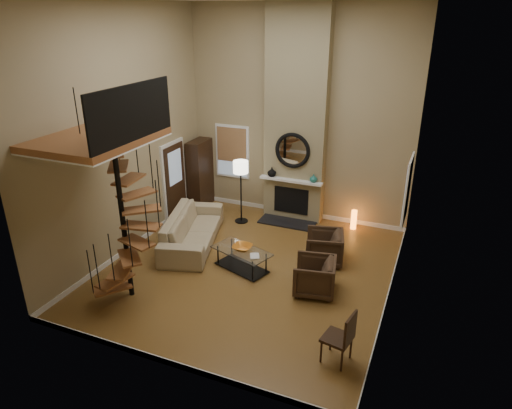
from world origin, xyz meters
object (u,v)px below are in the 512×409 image
at_px(floor_lamp, 241,172).
at_px(armchair_near, 328,248).
at_px(hutch, 200,174).
at_px(side_chair, 342,336).
at_px(accent_lamp, 354,220).
at_px(coffee_table, 242,257).
at_px(sofa, 192,229).
at_px(armchair_far, 318,277).

bearing_deg(floor_lamp, armchair_near, -24.21).
xyz_separation_m(hutch, side_chair, (5.27, -4.93, -0.42)).
relative_size(hutch, accent_lamp, 3.74).
distance_m(floor_lamp, side_chair, 5.75).
relative_size(hutch, armchair_near, 2.37).
relative_size(floor_lamp, accent_lamp, 3.25).
height_order(armchair_near, coffee_table, armchair_near).
bearing_deg(accent_lamp, hutch, -178.69).
bearing_deg(side_chair, hutch, 136.91).
height_order(hutch, sofa, hutch).
distance_m(hutch, accent_lamp, 4.50).
bearing_deg(coffee_table, floor_lamp, 114.48).
xyz_separation_m(coffee_table, floor_lamp, (-1.02, 2.23, 1.13)).
height_order(sofa, armchair_far, sofa).
distance_m(hutch, side_chair, 7.23).
bearing_deg(sofa, side_chair, -138.60).
relative_size(coffee_table, floor_lamp, 0.85).
distance_m(armchair_far, coffee_table, 1.82).
xyz_separation_m(sofa, armchair_near, (3.27, 0.41, -0.04)).
distance_m(hutch, coffee_table, 3.91).
bearing_deg(floor_lamp, coffee_table, -65.52).
xyz_separation_m(hutch, coffee_table, (2.58, -2.86, -0.67)).
height_order(coffee_table, side_chair, side_chair).
xyz_separation_m(floor_lamp, side_chair, (3.71, -4.31, -0.89)).
distance_m(floor_lamp, accent_lamp, 3.20).
distance_m(hutch, floor_lamp, 1.74).
bearing_deg(armchair_near, sofa, -97.00).
height_order(hutch, side_chair, hutch).
relative_size(armchair_near, side_chair, 0.87).
distance_m(coffee_table, side_chair, 3.41).
bearing_deg(armchair_far, armchair_near, 175.02).
bearing_deg(accent_lamp, side_chair, -80.68).
height_order(accent_lamp, side_chair, side_chair).
height_order(sofa, armchair_near, sofa).
relative_size(sofa, accent_lamp, 5.09).
bearing_deg(accent_lamp, floor_lamp, -165.85).
height_order(sofa, floor_lamp, floor_lamp).
xyz_separation_m(sofa, side_chair, (4.29, -2.69, 0.13)).
relative_size(armchair_near, coffee_table, 0.58).
bearing_deg(armchair_far, coffee_table, -108.73).
xyz_separation_m(hutch, armchair_far, (4.38, -3.10, -0.60)).
distance_m(sofa, armchair_near, 3.29).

